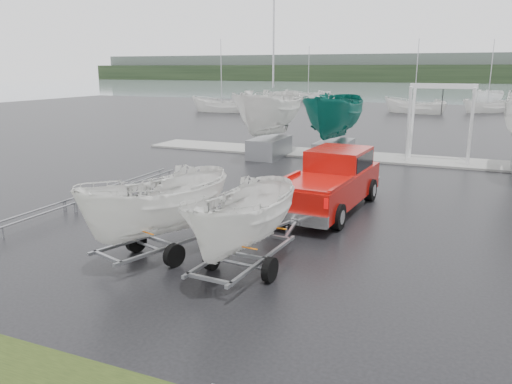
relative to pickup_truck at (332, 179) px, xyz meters
name	(u,v)px	position (x,y,z in m)	size (l,w,h in m)	color
ground_plane	(335,226)	(0.69, -2.09, -1.07)	(120.00, 120.00, 0.00)	black
lake	(455,92)	(0.69, 97.91, -1.08)	(300.00, 300.00, 0.00)	gray
dock	(395,159)	(0.69, 10.91, -1.02)	(30.00, 3.00, 0.12)	gray
treeline	(463,74)	(0.69, 167.91, 1.93)	(300.00, 8.00, 6.00)	black
far_hill	(464,68)	(0.69, 175.91, 3.93)	(300.00, 6.00, 10.00)	#4C5651
pickup_truck	(332,179)	(0.00, 0.00, 0.00)	(2.61, 6.30, 2.05)	#9A0C08
trailer_hitched	(243,166)	(-0.45, -6.58, 1.62)	(1.82, 3.67, 4.95)	gray
trailer_parked	(156,152)	(-2.94, -6.50, 1.76)	(2.26, 3.79, 5.23)	gray
boat_hoist	(441,112)	(2.90, 10.91, 1.60)	(3.30, 2.18, 4.12)	silver
keelboat_0	(270,81)	(-5.94, 8.91, 3.17)	(2.66, 3.20, 10.84)	gray
keelboat_1	(336,85)	(-2.28, 9.11, 2.97)	(2.54, 3.20, 7.86)	gray
mast_rack_0	(124,184)	(-8.31, -1.09, -0.72)	(0.56, 6.50, 0.06)	gray
moored_boat_0	(222,112)	(-21.93, 34.36, -1.07)	(3.10, 3.03, 11.65)	silver
moored_boat_1	(414,113)	(-1.57, 41.44, -1.07)	(3.35, 3.31, 11.54)	silver
moored_boat_2	(486,113)	(5.93, 45.60, -1.06)	(3.44, 3.44, 11.20)	silver
moored_boat_4	(308,101)	(-18.57, 56.41, -1.07)	(3.74, 3.72, 11.59)	silver
moored_boat_5	(488,102)	(6.41, 64.65, -1.07)	(3.90, 3.94, 11.90)	silver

